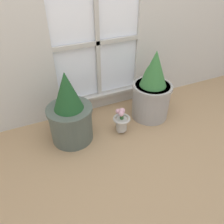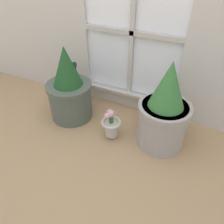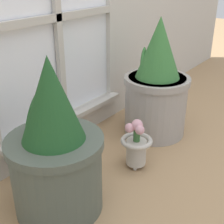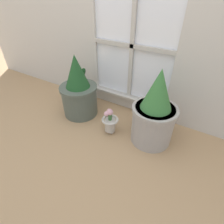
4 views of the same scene
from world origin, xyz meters
name	(u,v)px [view 3 (image 3 of 4)]	position (x,y,z in m)	size (l,w,h in m)	color
ground_plane	(149,176)	(0.00, 0.00, 0.00)	(10.00, 10.00, 0.00)	tan
potted_plant_left	(55,151)	(-0.39, 0.19, 0.26)	(0.37, 0.37, 0.64)	#4C564C
potted_plant_right	(156,87)	(0.39, 0.20, 0.28)	(0.37, 0.37, 0.67)	#9E9993
flower_vase	(136,145)	(0.03, 0.09, 0.12)	(0.15, 0.15, 0.26)	#BCB7AD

